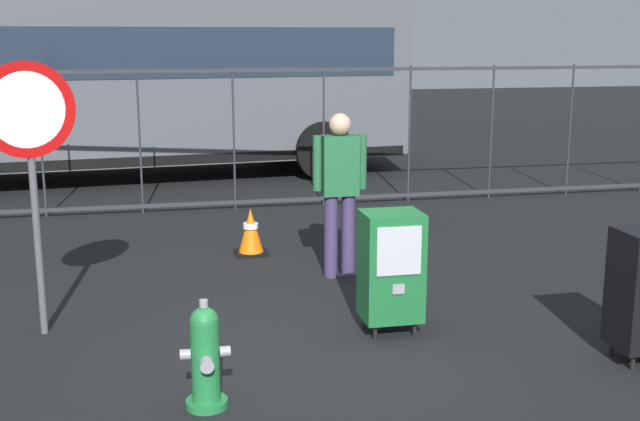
{
  "coord_description": "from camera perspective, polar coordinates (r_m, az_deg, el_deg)",
  "views": [
    {
      "loc": [
        -1.14,
        -5.56,
        2.41
      ],
      "look_at": [
        0.3,
        1.2,
        0.9
      ],
      "focal_mm": 44.9,
      "sensor_mm": 36.0,
      "label": 1
    }
  ],
  "objects": [
    {
      "name": "ground_plane",
      "position": [
        6.17,
        -0.4,
        -10.68
      ],
      "size": [
        60.0,
        60.0,
        0.0
      ],
      "primitive_type": "plane",
      "color": "black"
    },
    {
      "name": "fire_hydrant",
      "position": [
        5.38,
        -8.17,
        -10.32
      ],
      "size": [
        0.33,
        0.32,
        0.75
      ],
      "color": "#1E7238",
      "rests_on": "ground_plane"
    },
    {
      "name": "newspaper_box_secondary",
      "position": [
        6.59,
        5.09,
        -3.95
      ],
      "size": [
        0.48,
        0.42,
        1.02
      ],
      "color": "black",
      "rests_on": "ground_plane"
    },
    {
      "name": "stop_sign",
      "position": [
        6.71,
        -19.99,
        4.64
      ],
      "size": [
        0.71,
        0.31,
        2.23
      ],
      "color": "#4C4F54",
      "rests_on": "ground_plane"
    },
    {
      "name": "pedestrian",
      "position": [
        8.02,
        1.42,
        1.79
      ],
      "size": [
        0.55,
        0.22,
        1.67
      ],
      "color": "#382D51",
      "rests_on": "ground_plane"
    },
    {
      "name": "traffic_cone",
      "position": [
        9.02,
        -4.96,
        -1.52
      ],
      "size": [
        0.36,
        0.36,
        0.53
      ],
      "color": "black",
      "rests_on": "ground_plane"
    },
    {
      "name": "fence_barrier",
      "position": [
        11.28,
        -6.16,
        5.16
      ],
      "size": [
        18.03,
        0.04,
        2.0
      ],
      "color": "#2D2D33",
      "rests_on": "ground_plane"
    },
    {
      "name": "bus_near",
      "position": [
        14.18,
        -15.83,
        9.03
      ],
      "size": [
        10.68,
        3.53,
        3.0
      ],
      "rotation": [
        0.0,
        0.0,
        0.09
      ],
      "color": "#4C5156",
      "rests_on": "ground_plane"
    }
  ]
}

